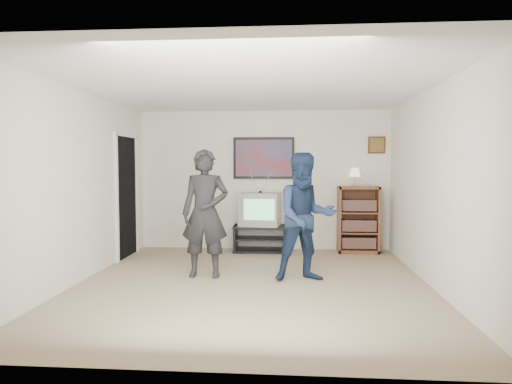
# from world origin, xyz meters

# --- Properties ---
(room_shell) EXTENTS (4.51, 5.00, 2.51)m
(room_shell) POSITION_xyz_m (0.00, 0.35, 1.25)
(room_shell) COLOR #816F52
(room_shell) RESTS_ON ground
(media_stand) EXTENTS (0.93, 0.53, 0.46)m
(media_stand) POSITION_xyz_m (-0.05, 2.23, 0.23)
(media_stand) COLOR black
(media_stand) RESTS_ON room_shell
(crt_television) EXTENTS (0.74, 0.65, 0.58)m
(crt_television) POSITION_xyz_m (-0.05, 2.23, 0.75)
(crt_television) COLOR gray
(crt_television) RESTS_ON media_stand
(bookshelf) EXTENTS (0.70, 0.40, 1.15)m
(bookshelf) POSITION_xyz_m (1.66, 2.28, 0.58)
(bookshelf) COLOR #522A18
(bookshelf) RESTS_ON room_shell
(table_lamp) EXTENTS (0.20, 0.20, 0.32)m
(table_lamp) POSITION_xyz_m (1.60, 2.30, 1.31)
(table_lamp) COLOR #F2E7B7
(table_lamp) RESTS_ON bookshelf
(person_tall) EXTENTS (0.64, 0.42, 1.74)m
(person_tall) POSITION_xyz_m (-0.67, 0.36, 0.87)
(person_tall) COLOR black
(person_tall) RESTS_ON room_shell
(person_short) EXTENTS (0.95, 0.82, 1.69)m
(person_short) POSITION_xyz_m (0.68, 0.25, 0.85)
(person_short) COLOR #182744
(person_short) RESTS_ON room_shell
(controller_left) EXTENTS (0.07, 0.14, 0.04)m
(controller_left) POSITION_xyz_m (-0.73, 0.60, 1.24)
(controller_left) COLOR white
(controller_left) RESTS_ON person_tall
(controller_right) EXTENTS (0.06, 0.13, 0.04)m
(controller_right) POSITION_xyz_m (0.69, 0.50, 1.12)
(controller_right) COLOR white
(controller_right) RESTS_ON person_short
(poster) EXTENTS (1.10, 0.03, 0.75)m
(poster) POSITION_xyz_m (0.00, 2.48, 1.65)
(poster) COLOR black
(poster) RESTS_ON room_shell
(air_vent) EXTENTS (0.28, 0.02, 0.14)m
(air_vent) POSITION_xyz_m (-0.55, 2.48, 1.95)
(air_vent) COLOR white
(air_vent) RESTS_ON room_shell
(small_picture) EXTENTS (0.30, 0.03, 0.30)m
(small_picture) POSITION_xyz_m (2.00, 2.48, 1.88)
(small_picture) COLOR #361911
(small_picture) RESTS_ON room_shell
(doorway) EXTENTS (0.03, 0.85, 2.00)m
(doorway) POSITION_xyz_m (-2.23, 1.60, 1.00)
(doorway) COLOR black
(doorway) RESTS_ON room_shell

